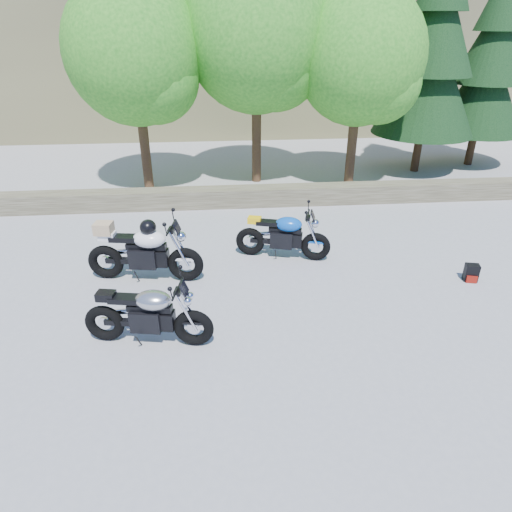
# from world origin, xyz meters

# --- Properties ---
(ground) EXTENTS (90.00, 90.00, 0.00)m
(ground) POSITION_xyz_m (0.00, 0.00, 0.00)
(ground) COLOR gray
(ground) RESTS_ON ground
(stone_wall) EXTENTS (22.00, 0.55, 0.50)m
(stone_wall) POSITION_xyz_m (0.00, 5.50, 0.25)
(stone_wall) COLOR #4A4531
(stone_wall) RESTS_ON ground
(tree_decid_left) EXTENTS (3.67, 3.67, 5.62)m
(tree_decid_left) POSITION_xyz_m (-2.39, 7.14, 3.63)
(tree_decid_left) COLOR #382314
(tree_decid_left) RESTS_ON ground
(tree_decid_mid) EXTENTS (4.08, 4.08, 6.24)m
(tree_decid_mid) POSITION_xyz_m (0.91, 7.54, 4.04)
(tree_decid_mid) COLOR #382314
(tree_decid_mid) RESTS_ON ground
(tree_decid_right) EXTENTS (3.54, 3.54, 5.41)m
(tree_decid_right) POSITION_xyz_m (3.71, 6.94, 3.50)
(tree_decid_right) COLOR #382314
(tree_decid_right) RESTS_ON ground
(conifer_near) EXTENTS (3.17, 3.17, 7.06)m
(conifer_near) POSITION_xyz_m (6.20, 8.20, 3.68)
(conifer_near) COLOR #382314
(conifer_near) RESTS_ON ground
(conifer_far) EXTENTS (2.82, 2.82, 6.27)m
(conifer_far) POSITION_xyz_m (8.40, 8.80, 3.27)
(conifer_far) COLOR #382314
(conifer_far) RESTS_ON ground
(silver_bike) EXTENTS (2.04, 0.67, 1.03)m
(silver_bike) POSITION_xyz_m (-1.58, -0.35, 0.50)
(silver_bike) COLOR black
(silver_bike) RESTS_ON ground
(white_bike) EXTENTS (2.27, 0.72, 1.26)m
(white_bike) POSITION_xyz_m (-1.90, 1.66, 0.62)
(white_bike) COLOR black
(white_bike) RESTS_ON ground
(blue_bike) EXTENTS (1.99, 0.79, 1.02)m
(blue_bike) POSITION_xyz_m (0.90, 2.34, 0.49)
(blue_bike) COLOR black
(blue_bike) RESTS_ON ground
(backpack) EXTENTS (0.29, 0.26, 0.34)m
(backpack) POSITION_xyz_m (4.40, 1.04, 0.17)
(backpack) COLOR black
(backpack) RESTS_ON ground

